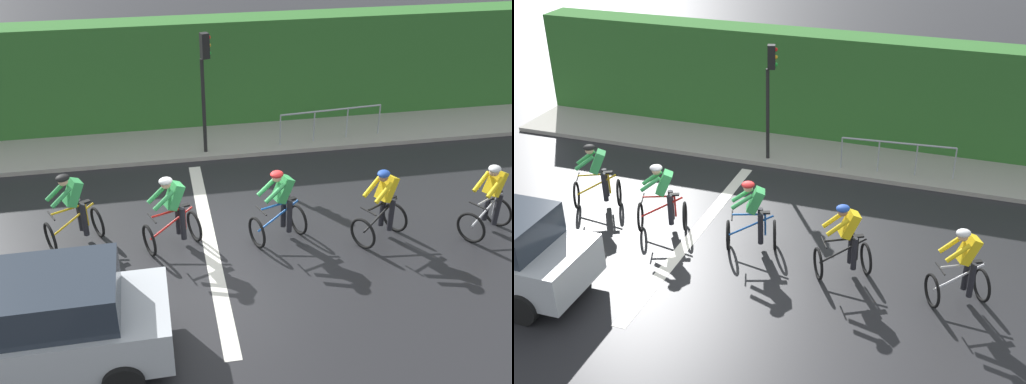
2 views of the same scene
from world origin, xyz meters
TOP-DOWN VIEW (x-y plane):
  - ground_plane at (0.00, 0.00)m, footprint 80.00×80.00m
  - sidewalk_kerb at (-5.22, 2.00)m, footprint 2.80×20.50m
  - stone_wall_low at (-6.12, 2.00)m, footprint 0.44×20.50m
  - hedge_wall at (-6.42, 2.00)m, footprint 1.10×20.50m
  - road_marking_stop_line at (0.00, -0.56)m, footprint 7.00×0.30m
  - cyclist_lead at (0.73, 5.36)m, footprint 1.11×1.27m
  - cyclist_second at (0.53, 3.05)m, footprint 1.11×1.27m
  - cyclist_mid at (0.18, 0.93)m, footprint 0.99×1.24m
  - cyclist_fourth at (0.05, -1.29)m, footprint 1.02×1.25m
  - cyclist_trailing at (-0.44, -3.30)m, footprint 1.08×1.27m
  - car_silver at (3.09, -3.49)m, footprint 1.91×4.12m
  - traffic_light_near_crossing at (-4.17, -0.12)m, footprint 0.25×0.31m
  - pedestrian_railing_kerbside at (-4.32, 3.39)m, footprint 0.29×3.00m

SIDE VIEW (x-z plane):
  - ground_plane at x=0.00m, z-range 0.00..0.00m
  - road_marking_stop_line at x=0.00m, z-range 0.00..0.01m
  - sidewalk_kerb at x=-5.22m, z-range 0.00..0.12m
  - stone_wall_low at x=-6.12m, z-range 0.00..0.48m
  - pedestrian_railing_kerbside at x=-4.32m, z-range 0.26..1.28m
  - cyclist_lead at x=0.73m, z-range -0.03..1.63m
  - cyclist_second at x=0.53m, z-range -0.03..1.63m
  - cyclist_mid at x=0.18m, z-range -0.03..1.63m
  - cyclist_fourth at x=0.05m, z-range -0.03..1.63m
  - cyclist_trailing at x=-0.44m, z-range -0.03..1.63m
  - car_silver at x=3.09m, z-range -0.01..1.75m
  - hedge_wall at x=-6.42m, z-range 0.00..3.16m
  - traffic_light_near_crossing at x=-4.17m, z-range 0.55..3.89m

